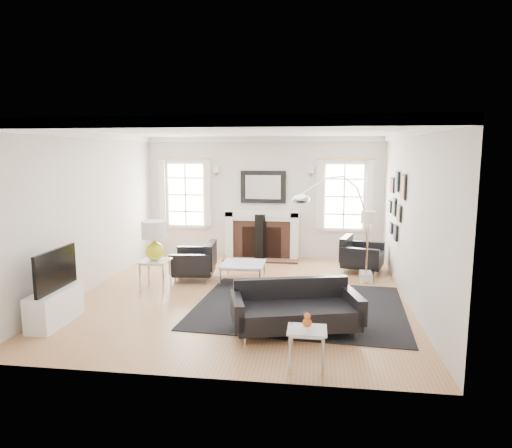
# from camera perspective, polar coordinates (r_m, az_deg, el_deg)

# --- Properties ---
(floor) EXTENTS (6.00, 6.00, 0.00)m
(floor) POSITION_cam_1_polar(r_m,az_deg,el_deg) (8.01, -1.65, -8.79)
(floor) COLOR #A07143
(floor) RESTS_ON ground
(back_wall) EXTENTS (5.50, 0.04, 2.80)m
(back_wall) POSITION_cam_1_polar(r_m,az_deg,el_deg) (10.65, 0.92, 3.32)
(back_wall) COLOR silver
(back_wall) RESTS_ON floor
(front_wall) EXTENTS (5.50, 0.04, 2.80)m
(front_wall) POSITION_cam_1_polar(r_m,az_deg,el_deg) (4.81, -7.53, -3.55)
(front_wall) COLOR silver
(front_wall) RESTS_ON floor
(left_wall) EXTENTS (0.04, 6.00, 2.80)m
(left_wall) POSITION_cam_1_polar(r_m,az_deg,el_deg) (8.58, -20.13, 1.44)
(left_wall) COLOR silver
(left_wall) RESTS_ON floor
(right_wall) EXTENTS (0.04, 6.00, 2.80)m
(right_wall) POSITION_cam_1_polar(r_m,az_deg,el_deg) (7.75, 18.80, 0.76)
(right_wall) COLOR silver
(right_wall) RESTS_ON floor
(ceiling) EXTENTS (5.50, 6.00, 0.02)m
(ceiling) POSITION_cam_1_polar(r_m,az_deg,el_deg) (7.64, -1.75, 11.65)
(ceiling) COLOR white
(ceiling) RESTS_ON back_wall
(crown_molding) EXTENTS (5.50, 6.00, 0.12)m
(crown_molding) POSITION_cam_1_polar(r_m,az_deg,el_deg) (7.64, -1.75, 11.20)
(crown_molding) COLOR white
(crown_molding) RESTS_ON back_wall
(fireplace) EXTENTS (1.70, 0.69, 1.11)m
(fireplace) POSITION_cam_1_polar(r_m,az_deg,el_deg) (10.56, 0.78, -1.42)
(fireplace) COLOR white
(fireplace) RESTS_ON floor
(mantel_mirror) EXTENTS (1.05, 0.07, 0.75)m
(mantel_mirror) POSITION_cam_1_polar(r_m,az_deg,el_deg) (10.59, 0.90, 4.64)
(mantel_mirror) COLOR black
(mantel_mirror) RESTS_ON back_wall
(window_left) EXTENTS (1.24, 0.15, 1.62)m
(window_left) POSITION_cam_1_polar(r_m,az_deg,el_deg) (10.97, -8.77, 3.68)
(window_left) COLOR white
(window_left) RESTS_ON back_wall
(window_right) EXTENTS (1.24, 0.15, 1.62)m
(window_right) POSITION_cam_1_polar(r_m,az_deg,el_deg) (10.54, 10.95, 3.42)
(window_right) COLOR white
(window_right) RESTS_ON back_wall
(gallery_wall) EXTENTS (0.04, 1.73, 1.29)m
(gallery_wall) POSITION_cam_1_polar(r_m,az_deg,el_deg) (8.99, 17.08, 2.76)
(gallery_wall) COLOR black
(gallery_wall) RESTS_ON right_wall
(tv_unit) EXTENTS (0.35, 1.00, 1.09)m
(tv_unit) POSITION_cam_1_polar(r_m,az_deg,el_deg) (7.21, -23.81, -8.84)
(tv_unit) COLOR white
(tv_unit) RESTS_ON floor
(area_rug) EXTENTS (3.43, 2.92, 0.01)m
(area_rug) POSITION_cam_1_polar(r_m,az_deg,el_deg) (7.43, 5.43, -10.20)
(area_rug) COLOR black
(area_rug) RESTS_ON floor
(sofa) EXTENTS (1.87, 1.21, 0.56)m
(sofa) POSITION_cam_1_polar(r_m,az_deg,el_deg) (6.37, 4.89, -10.63)
(sofa) COLOR black
(sofa) RESTS_ON floor
(armchair_left) EXTENTS (0.88, 0.96, 0.60)m
(armchair_left) POSITION_cam_1_polar(r_m,az_deg,el_deg) (8.94, -7.44, -4.77)
(armchair_left) COLOR black
(armchair_left) RESTS_ON floor
(armchair_right) EXTENTS (0.99, 1.06, 0.60)m
(armchair_right) POSITION_cam_1_polar(r_m,az_deg,el_deg) (9.66, 12.84, -3.89)
(armchair_right) COLOR black
(armchair_right) RESTS_ON floor
(coffee_table) EXTENTS (0.81, 0.81, 0.36)m
(coffee_table) POSITION_cam_1_polar(r_m,az_deg,el_deg) (8.70, -1.62, -5.10)
(coffee_table) COLOR silver
(coffee_table) RESTS_ON floor
(side_table_left) EXTENTS (0.50, 0.50, 0.55)m
(side_table_left) POSITION_cam_1_polar(r_m,az_deg,el_deg) (8.33, -12.49, -5.15)
(side_table_left) COLOR silver
(side_table_left) RESTS_ON floor
(nesting_table) EXTENTS (0.44, 0.37, 0.48)m
(nesting_table) POSITION_cam_1_polar(r_m,az_deg,el_deg) (5.29, 6.38, -14.03)
(nesting_table) COLOR silver
(nesting_table) RESTS_ON floor
(gourd_lamp) EXTENTS (0.44, 0.44, 0.70)m
(gourd_lamp) POSITION_cam_1_polar(r_m,az_deg,el_deg) (8.22, -12.61, -1.70)
(gourd_lamp) COLOR yellow
(gourd_lamp) RESTS_ON side_table_left
(orange_vase) EXTENTS (0.11, 0.11, 0.17)m
(orange_vase) POSITION_cam_1_polar(r_m,az_deg,el_deg) (5.22, 6.42, -11.96)
(orange_vase) COLOR #C75619
(orange_vase) RESTS_ON nesting_table
(arc_floor_lamp) EXTENTS (1.49, 1.38, 2.10)m
(arc_floor_lamp) POSITION_cam_1_polar(r_m,az_deg,el_deg) (8.26, 9.95, -0.26)
(arc_floor_lamp) COLOR silver
(arc_floor_lamp) RESTS_ON floor
(stick_floor_lamp) EXTENTS (0.28, 0.28, 1.37)m
(stick_floor_lamp) POSITION_cam_1_polar(r_m,az_deg,el_deg) (8.71, 13.88, 0.39)
(stick_floor_lamp) COLOR #CC8B46
(stick_floor_lamp) RESTS_ON floor
(speaker_tower) EXTENTS (0.27, 0.27, 1.05)m
(speaker_tower) POSITION_cam_1_polar(r_m,az_deg,el_deg) (10.43, 0.62, -1.64)
(speaker_tower) COLOR black
(speaker_tower) RESTS_ON floor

